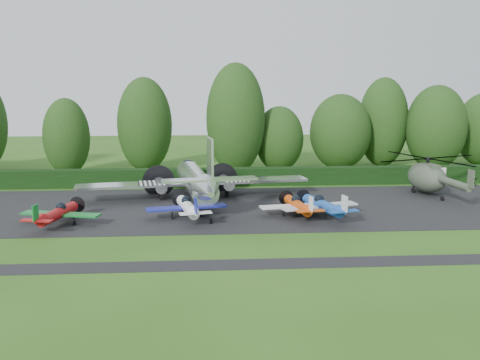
{
  "coord_description": "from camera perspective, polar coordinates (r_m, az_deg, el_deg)",
  "views": [
    {
      "loc": [
        -0.35,
        -38.93,
        11.65
      ],
      "look_at": [
        3.01,
        10.74,
        2.5
      ],
      "focal_mm": 40.0,
      "sensor_mm": 36.0,
      "label": 1
    }
  ],
  "objects": [
    {
      "name": "hedgerow",
      "position": [
        61.05,
        -3.47,
        -0.6
      ],
      "size": [
        90.0,
        1.6,
        2.0
      ],
      "primitive_type": "cube",
      "color": "black",
      "rests_on": "ground"
    },
    {
      "name": "tree_6",
      "position": [
        76.55,
        20.18,
        5.28
      ],
      "size": [
        8.0,
        8.0,
        11.3
      ],
      "color": "black",
      "rests_on": "ground"
    },
    {
      "name": "light_plane_blue",
      "position": [
        46.85,
        8.78,
        -2.68
      ],
      "size": [
        7.09,
        7.45,
        2.72
      ],
      "rotation": [
        0.0,
        0.0,
        -0.31
      ],
      "color": "#1A4AA1",
      "rests_on": "ground"
    },
    {
      "name": "helicopter",
      "position": [
        59.06,
        19.35,
        0.53
      ],
      "size": [
        12.23,
        14.32,
        3.94
      ],
      "rotation": [
        0.0,
        0.0,
        -0.1
      ],
      "color": "#384434",
      "rests_on": "ground"
    },
    {
      "name": "apron",
      "position": [
        50.29,
        -3.37,
        -2.99
      ],
      "size": [
        70.0,
        18.0,
        0.01
      ],
      "primitive_type": "cube",
      "color": "black",
      "rests_on": "ground"
    },
    {
      "name": "tree_9",
      "position": [
        68.08,
        -0.46,
        6.52
      ],
      "size": [
        7.47,
        7.47,
        14.08
      ],
      "color": "black",
      "rests_on": "ground"
    },
    {
      "name": "light_plane_white",
      "position": [
        46.09,
        -5.61,
        -2.85
      ],
      "size": [
        6.98,
        7.33,
        2.68
      ],
      "rotation": [
        0.0,
        0.0,
        -0.22
      ],
      "color": "white",
      "rests_on": "ground"
    },
    {
      "name": "tree_1",
      "position": [
        70.61,
        4.2,
        4.39
      ],
      "size": [
        6.39,
        6.39,
        8.57
      ],
      "color": "black",
      "rests_on": "ground"
    },
    {
      "name": "tree_4",
      "position": [
        73.07,
        10.65,
        5.05
      ],
      "size": [
        8.15,
        8.15,
        10.11
      ],
      "color": "black",
      "rests_on": "ground"
    },
    {
      "name": "tree_3",
      "position": [
        70.65,
        -18.02,
        4.38
      ],
      "size": [
        5.77,
        5.77,
        9.73
      ],
      "color": "black",
      "rests_on": "ground"
    },
    {
      "name": "tree_2",
      "position": [
        76.79,
        15.02,
        5.95
      ],
      "size": [
        6.82,
        6.82,
        12.31
      ],
      "color": "black",
      "rests_on": "ground"
    },
    {
      "name": "sign_board",
      "position": [
        65.69,
        19.69,
        0.74
      ],
      "size": [
        3.42,
        0.13,
        1.92
      ],
      "rotation": [
        0.0,
        0.0,
        0.17
      ],
      "color": "#3F3326",
      "rests_on": "ground"
    },
    {
      "name": "ground",
      "position": [
        40.63,
        -3.23,
        -6.26
      ],
      "size": [
        160.0,
        160.0,
        0.0
      ],
      "primitive_type": "plane",
      "color": "#275417",
      "rests_on": "ground"
    },
    {
      "name": "light_plane_red",
      "position": [
        46.23,
        -18.85,
        -3.39
      ],
      "size": [
        6.68,
        7.03,
        2.57
      ],
      "rotation": [
        0.0,
        0.0,
        0.24
      ],
      "color": "#A10E11",
      "rests_on": "ground"
    },
    {
      "name": "light_plane_orange",
      "position": [
        47.06,
        6.17,
        -2.68
      ],
      "size": [
        6.5,
        6.83,
        2.5
      ],
      "rotation": [
        0.0,
        0.0,
        -0.16
      ],
      "color": "#C8440B",
      "rests_on": "ground"
    },
    {
      "name": "tree_5",
      "position": [
        71.13,
        -10.13,
        5.82
      ],
      "size": [
        7.12,
        7.12,
        12.32
      ],
      "color": "black",
      "rests_on": "ground"
    },
    {
      "name": "taxiway_verge",
      "position": [
        34.93,
        -3.11,
        -9.08
      ],
      "size": [
        70.0,
        2.0,
        0.0
      ],
      "primitive_type": "cube",
      "color": "black",
      "rests_on": "ground"
    },
    {
      "name": "transport_plane",
      "position": [
        52.49,
        -4.73,
        -0.13
      ],
      "size": [
        23.22,
        17.8,
        7.44
      ],
      "rotation": [
        0.0,
        0.0,
        -0.15
      ],
      "color": "white",
      "rests_on": "ground"
    }
  ]
}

